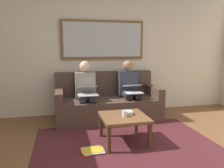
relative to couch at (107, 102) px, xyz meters
The scene contains 12 objects.
wall_rear 1.10m from the couch, 90.00° to the right, with size 6.00×0.12×2.60m, color beige.
area_rug 1.30m from the couch, 90.00° to the left, with size 2.60×1.80×0.01m, color #4C1E23.
couch is the anchor object (origin of this frame).
framed_mirror 1.30m from the couch, 90.00° to the right, with size 1.73×0.05×0.80m.
coffee_table 1.22m from the couch, 89.64° to the left, with size 0.66×0.66×0.41m.
cup 1.27m from the couch, 89.35° to the left, with size 0.07×0.07×0.09m, color silver.
bowl 1.17m from the couch, 93.29° to the left, with size 0.16×0.16×0.05m, color beige.
person_left 0.53m from the couch, behind, with size 0.38×0.58×1.14m.
laptop_white 0.62m from the couch, 143.95° to the left, with size 0.31×0.35×0.15m.
person_right 0.53m from the couch, ahead, with size 0.38×0.58×1.14m.
laptop_silver 0.62m from the couch, 35.69° to the left, with size 0.35×0.38×0.16m.
magazine_stack 1.55m from the couch, 70.43° to the left, with size 0.33×0.25×0.03m.
Camera 1 is at (0.89, 2.11, 1.39)m, focal length 35.73 mm.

